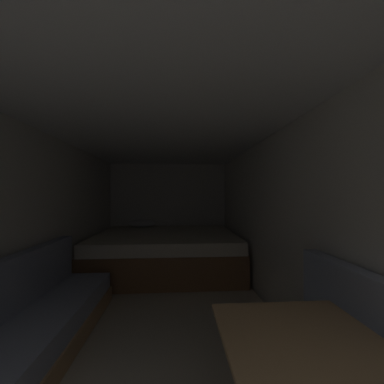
% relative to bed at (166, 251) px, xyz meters
% --- Properties ---
extents(ground_plane, '(7.49, 7.49, 0.00)m').
position_rel_bed_xyz_m(ground_plane, '(0.00, -1.72, -0.34)').
color(ground_plane, '#B2A893').
extents(wall_back, '(2.73, 0.05, 2.10)m').
position_rel_bed_xyz_m(wall_back, '(0.00, 1.05, 0.71)').
color(wall_back, silver).
rests_on(wall_back, ground).
extents(wall_left, '(0.05, 5.49, 2.10)m').
position_rel_bed_xyz_m(wall_left, '(-1.33, -1.72, 0.71)').
color(wall_left, silver).
rests_on(wall_left, ground).
extents(wall_right, '(0.05, 5.49, 2.10)m').
position_rel_bed_xyz_m(wall_right, '(1.34, -1.72, 0.71)').
color(wall_right, silver).
rests_on(wall_right, ground).
extents(ceiling_slab, '(2.73, 5.49, 0.05)m').
position_rel_bed_xyz_m(ceiling_slab, '(0.00, -1.72, 1.78)').
color(ceiling_slab, white).
rests_on(ceiling_slab, wall_left).
extents(bed, '(2.51, 1.97, 0.85)m').
position_rel_bed_xyz_m(bed, '(0.00, 0.00, 0.00)').
color(bed, brown).
rests_on(bed, ground).
extents(dinette_table, '(0.74, 0.66, 0.73)m').
position_rel_bed_xyz_m(dinette_table, '(0.78, -3.20, 0.29)').
color(dinette_table, tan).
rests_on(dinette_table, ground).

